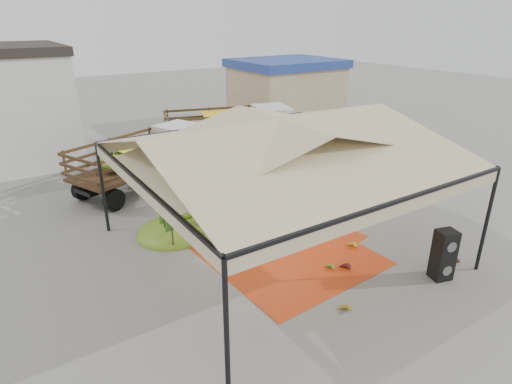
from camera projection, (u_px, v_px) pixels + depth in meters
ground at (277, 248)px, 13.09m from camera, size 90.00×90.00×0.00m
canopy_tent at (280, 144)px, 11.83m from camera, size 8.10×8.10×4.00m
building_tan at (286, 92)px, 27.41m from camera, size 6.30×5.30×4.10m
tarp_left at (280, 238)px, 13.69m from camera, size 4.96×4.80×0.01m
tarp_right at (287, 254)px, 12.77m from camera, size 4.66×4.87×0.01m
banana_heap at (223, 209)px, 14.30m from camera, size 6.45×5.60×1.24m
hand_yellow_a at (351, 245)px, 13.07m from camera, size 0.51×0.43×0.21m
hand_yellow_b at (345, 308)px, 10.23m from camera, size 0.53×0.48×0.20m
hand_red_a at (344, 267)px, 11.92m from camera, size 0.52×0.45×0.21m
hand_red_b at (453, 260)px, 12.23m from camera, size 0.52×0.45×0.21m
hand_green at (328, 267)px, 11.95m from camera, size 0.40×0.33×0.18m
hanging_bunches at (228, 162)px, 12.53m from camera, size 4.74×0.24×0.20m
speaker_stack at (444, 255)px, 11.35m from camera, size 0.62×0.58×1.42m
banana_leaves at (177, 243)px, 13.36m from camera, size 0.96×1.36×3.70m
vendor at (256, 176)px, 16.22m from camera, size 0.78×0.60×1.89m
truck_left at (149, 154)px, 17.68m from camera, size 6.46×4.33×2.11m
truck_right at (234, 125)px, 22.16m from camera, size 6.73×3.82×2.19m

